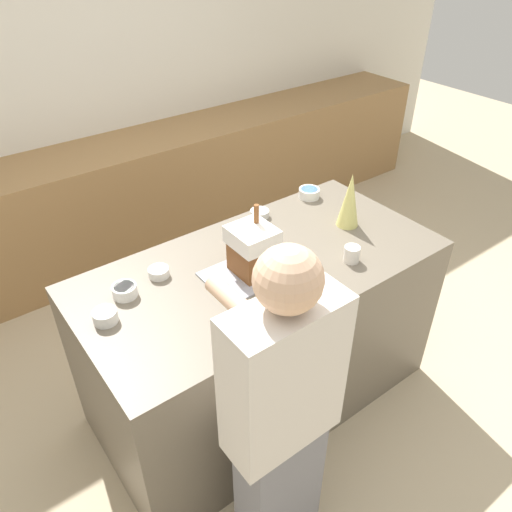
% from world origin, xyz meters
% --- Properties ---
extents(ground_plane, '(12.00, 12.00, 0.00)m').
position_xyz_m(ground_plane, '(0.00, 0.00, 0.00)').
color(ground_plane, '#C6B28E').
extents(wall_back, '(8.00, 0.05, 2.60)m').
position_xyz_m(wall_back, '(0.00, 2.16, 1.30)').
color(wall_back, white).
rests_on(wall_back, ground_plane).
extents(back_cabinet_block, '(6.00, 0.60, 0.90)m').
position_xyz_m(back_cabinet_block, '(0.00, 1.84, 0.45)').
color(back_cabinet_block, '#9E7547').
rests_on(back_cabinet_block, ground_plane).
extents(kitchen_island, '(1.79, 0.89, 0.94)m').
position_xyz_m(kitchen_island, '(0.00, 0.00, 0.47)').
color(kitchen_island, '#6B6051').
rests_on(kitchen_island, ground_plane).
extents(baking_tray, '(0.45, 0.29, 0.01)m').
position_xyz_m(baking_tray, '(-0.08, -0.02, 0.94)').
color(baking_tray, '#9E9EA8').
rests_on(baking_tray, kitchen_island).
extents(gingerbread_house, '(0.19, 0.20, 0.32)m').
position_xyz_m(gingerbread_house, '(-0.08, -0.02, 1.07)').
color(gingerbread_house, brown).
rests_on(gingerbread_house, baking_tray).
extents(decorative_tree, '(0.12, 0.12, 0.30)m').
position_xyz_m(decorative_tree, '(0.58, 0.01, 1.09)').
color(decorative_tree, '#DBD675').
rests_on(decorative_tree, kitchen_island).
extents(candy_bowl_center_rear, '(0.10, 0.10, 0.04)m').
position_xyz_m(candy_bowl_center_rear, '(-0.44, 0.21, 0.96)').
color(candy_bowl_center_rear, white).
rests_on(candy_bowl_center_rear, kitchen_island).
extents(candy_bowl_far_right, '(0.12, 0.12, 0.05)m').
position_xyz_m(candy_bowl_far_right, '(0.62, 0.36, 0.97)').
color(candy_bowl_far_right, white).
rests_on(candy_bowl_far_right, kitchen_island).
extents(candy_bowl_far_left, '(0.11, 0.11, 0.05)m').
position_xyz_m(candy_bowl_far_left, '(-0.63, 0.17, 0.97)').
color(candy_bowl_far_left, white).
rests_on(candy_bowl_far_left, kitchen_island).
extents(candy_bowl_behind_tray, '(0.10, 0.10, 0.04)m').
position_xyz_m(candy_bowl_behind_tray, '(0.25, 0.36, 0.96)').
color(candy_bowl_behind_tray, silver).
rests_on(candy_bowl_behind_tray, kitchen_island).
extents(candy_bowl_front_corner, '(0.10, 0.10, 0.05)m').
position_xyz_m(candy_bowl_front_corner, '(-0.76, 0.07, 0.97)').
color(candy_bowl_front_corner, silver).
rests_on(candy_bowl_front_corner, kitchen_island).
extents(mug, '(0.08, 0.08, 0.08)m').
position_xyz_m(mug, '(0.35, -0.24, 0.98)').
color(mug, white).
rests_on(mug, kitchen_island).
extents(person, '(0.42, 0.52, 1.59)m').
position_xyz_m(person, '(-0.45, -0.69, 0.82)').
color(person, slate).
rests_on(person, ground_plane).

